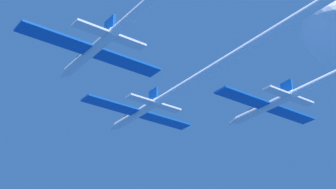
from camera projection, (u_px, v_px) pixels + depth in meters
jet_lead at (231, 57)px, 66.56m from camera, size 19.07×71.54×3.16m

